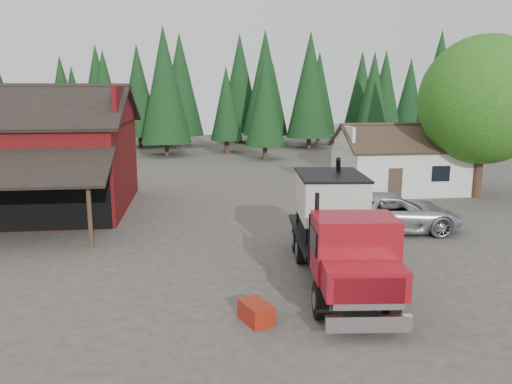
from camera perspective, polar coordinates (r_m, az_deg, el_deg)
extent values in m
plane|color=#453E36|center=(20.79, -3.95, -7.46)|extent=(120.00, 120.00, 0.00)
cube|color=#631010|center=(31.59, -25.42, 2.63)|extent=(12.00, 10.00, 5.00)
cube|color=black|center=(33.70, -24.61, 9.17)|extent=(12.80, 5.53, 2.35)
cube|color=#631010|center=(29.94, -14.91, 9.66)|extent=(0.25, 7.00, 2.00)
cylinder|color=#382619|center=(22.87, -18.46, -2.63)|extent=(0.20, 0.20, 2.80)
cube|color=silver|center=(35.90, 16.05, 2.60)|extent=(8.00, 6.00, 3.00)
cube|color=#38281E|center=(34.27, 17.22, 5.93)|extent=(8.60, 3.42, 1.80)
cube|color=#38281E|center=(37.02, 15.34, 6.40)|extent=(8.60, 3.42, 1.80)
cube|color=silver|center=(34.27, 10.04, 6.26)|extent=(0.20, 4.20, 1.50)
cube|color=silver|center=(37.39, 21.92, 6.03)|extent=(0.20, 4.20, 1.50)
cube|color=#38281E|center=(32.66, 15.61, 0.90)|extent=(0.90, 0.06, 2.00)
cube|color=black|center=(33.82, 20.37, 1.98)|extent=(1.20, 0.06, 1.00)
cylinder|color=#382619|center=(35.05, 24.00, 2.02)|extent=(0.60, 0.60, 3.20)
sphere|color=#155E15|center=(34.68, 24.62, 9.53)|extent=(8.00, 8.00, 8.00)
sphere|color=#155E15|center=(34.81, 22.07, 7.75)|extent=(4.40, 4.40, 4.40)
sphere|color=#155E15|center=(34.56, 26.61, 7.86)|extent=(4.80, 4.80, 4.80)
cylinder|color=#382619|center=(50.49, 1.04, 4.67)|extent=(0.44, 0.44, 1.60)
cone|color=black|center=(50.15, 1.06, 10.46)|extent=(3.96, 3.96, 9.00)
cylinder|color=#382619|center=(51.45, 19.67, 4.13)|extent=(0.44, 0.44, 1.60)
cone|color=black|center=(51.11, 20.14, 10.92)|extent=(4.84, 4.84, 11.00)
cylinder|color=#382619|center=(54.07, -10.16, 4.94)|extent=(0.44, 0.44, 1.60)
cone|color=black|center=(53.75, -10.41, 11.94)|extent=(5.28, 5.28, 12.00)
cylinder|color=black|center=(15.45, 7.33, -12.15)|extent=(0.46, 1.15, 1.12)
cylinder|color=black|center=(15.92, 15.14, -11.75)|extent=(0.46, 1.15, 1.12)
cylinder|color=black|center=(20.00, 5.16, -6.56)|extent=(0.46, 1.15, 1.12)
cylinder|color=black|center=(20.36, 11.20, -6.41)|extent=(0.46, 1.15, 1.12)
cylinder|color=black|center=(21.35, 4.71, -5.38)|extent=(0.46, 1.15, 1.12)
cylinder|color=black|center=(21.69, 10.37, -5.27)|extent=(0.46, 1.15, 1.12)
cube|color=black|center=(18.50, 9.10, -6.84)|extent=(1.93, 8.85, 0.41)
cube|color=silver|center=(14.25, 12.75, -14.46)|extent=(2.36, 0.40, 0.46)
cube|color=silver|center=(14.01, 12.79, -11.27)|extent=(1.94, 0.28, 0.92)
cube|color=maroon|center=(14.50, 12.21, -9.79)|extent=(2.41, 1.53, 0.87)
cube|color=maroon|center=(15.54, 11.14, -6.11)|extent=(2.60, 1.95, 1.89)
cube|color=black|center=(14.69, 11.89, -5.92)|extent=(2.14, 0.28, 0.92)
cylinder|color=black|center=(16.06, 6.94, -3.31)|extent=(0.16, 0.16, 1.84)
cube|color=black|center=(16.51, 10.36, -5.22)|extent=(2.50, 0.35, 1.63)
cube|color=black|center=(19.76, 8.36, -4.79)|extent=(3.14, 6.14, 0.16)
cube|color=beige|center=(19.39, 8.49, -0.50)|extent=(2.65, 3.57, 1.63)
cone|color=beige|center=(19.63, 8.41, -3.41)|extent=(2.44, 2.44, 0.71)
cube|color=black|center=(19.24, 8.57, 1.94)|extent=(2.76, 3.68, 0.08)
cylinder|color=black|center=(20.90, 9.46, 0.05)|extent=(0.96, 2.18, 3.12)
cube|color=maroon|center=(21.93, 5.71, -2.32)|extent=(0.69, 0.87, 0.46)
cylinder|color=silver|center=(16.83, 14.44, -9.29)|extent=(0.66, 1.07, 0.57)
imported|color=#B6B7BE|center=(25.22, 15.25, -2.27)|extent=(6.88, 3.52, 1.86)
cube|color=maroon|center=(15.18, 0.01, -13.58)|extent=(1.07, 1.28, 0.60)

